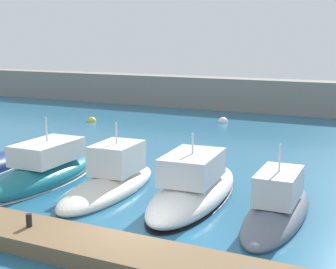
% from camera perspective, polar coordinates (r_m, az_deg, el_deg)
% --- Properties ---
extents(ground_plane, '(120.00, 120.00, 0.00)m').
position_cam_1_polar(ground_plane, '(17.05, -3.56, -12.05)').
color(ground_plane, '#236084').
extents(dock_pier, '(36.26, 2.09, 0.53)m').
position_cam_1_polar(dock_pier, '(15.60, -6.79, -13.34)').
color(dock_pier, brown).
rests_on(dock_pier, ground_plane).
extents(breakwater_seawall, '(108.00, 2.38, 2.99)m').
position_cam_1_polar(breakwater_seawall, '(45.04, 16.02, 4.08)').
color(breakwater_seawall, gray).
rests_on(breakwater_seawall, ground_plane).
extents(motorboat_teal_third, '(2.69, 7.57, 3.37)m').
position_cam_1_polar(motorboat_teal_third, '(23.91, -14.26, -4.11)').
color(motorboat_teal_third, '#19707F').
rests_on(motorboat_teal_third, ground_plane).
extents(motorboat_ivory_fourth, '(2.88, 7.52, 3.33)m').
position_cam_1_polar(motorboat_ivory_fourth, '(22.16, -6.61, -5.22)').
color(motorboat_ivory_fourth, silver).
rests_on(motorboat_ivory_fourth, ground_plane).
extents(motorboat_white_fifth, '(3.38, 8.59, 3.23)m').
position_cam_1_polar(motorboat_white_fifth, '(20.80, 3.02, -6.14)').
color(motorboat_white_fifth, white).
rests_on(motorboat_white_fifth, ground_plane).
extents(motorboat_slate_sixth, '(2.31, 7.41, 3.27)m').
position_cam_1_polar(motorboat_slate_sixth, '(19.32, 12.59, -8.22)').
color(motorboat_slate_sixth, slate).
rests_on(motorboat_slate_sixth, ground_plane).
extents(mooring_buoy_white, '(0.84, 0.84, 0.84)m').
position_cam_1_polar(mooring_buoy_white, '(39.86, 6.37, 1.41)').
color(mooring_buoy_white, white).
rests_on(mooring_buoy_white, ground_plane).
extents(mooring_buoy_yellow, '(0.72, 0.72, 0.72)m').
position_cam_1_polar(mooring_buoy_yellow, '(40.57, -8.81, 1.51)').
color(mooring_buoy_yellow, yellow).
rests_on(mooring_buoy_yellow, ground_plane).
extents(dock_bollard, '(0.20, 0.20, 0.44)m').
position_cam_1_polar(dock_bollard, '(17.22, -15.80, -9.54)').
color(dock_bollard, black).
rests_on(dock_bollard, dock_pier).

